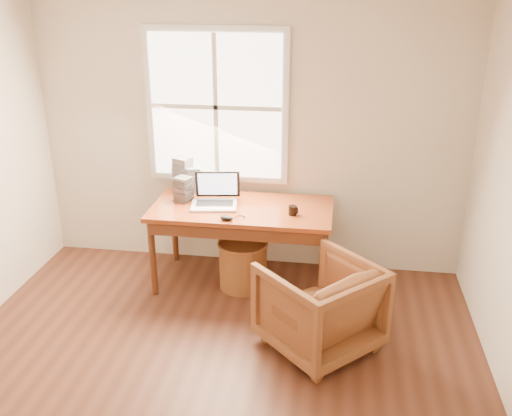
{
  "coord_description": "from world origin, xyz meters",
  "views": [
    {
      "loc": [
        0.83,
        -2.82,
        2.63
      ],
      "look_at": [
        0.15,
        1.65,
        0.81
      ],
      "focal_mm": 40.0,
      "sensor_mm": 36.0,
      "label": 1
    }
  ],
  "objects_px": {
    "laptop": "(213,190)",
    "cd_stack_a": "(193,180)",
    "armchair": "(319,306)",
    "wicker_stool": "(243,265)",
    "desk": "(242,209)",
    "coffee_mug": "(293,210)"
  },
  "relations": [
    {
      "from": "wicker_stool",
      "to": "laptop",
      "type": "distance_m",
      "value": 0.75
    },
    {
      "from": "armchair",
      "to": "cd_stack_a",
      "type": "relative_size",
      "value": 3.06
    },
    {
      "from": "wicker_stool",
      "to": "cd_stack_a",
      "type": "xyz_separation_m",
      "value": [
        -0.53,
        0.37,
        0.66
      ]
    },
    {
      "from": "desk",
      "to": "coffee_mug",
      "type": "xyz_separation_m",
      "value": [
        0.46,
        -0.12,
        0.06
      ]
    },
    {
      "from": "cd_stack_a",
      "to": "armchair",
      "type": "bearing_deg",
      "value": -43.52
    },
    {
      "from": "desk",
      "to": "coffee_mug",
      "type": "bearing_deg",
      "value": -14.03
    },
    {
      "from": "coffee_mug",
      "to": "cd_stack_a",
      "type": "bearing_deg",
      "value": 137.97
    },
    {
      "from": "armchair",
      "to": "wicker_stool",
      "type": "xyz_separation_m",
      "value": [
        -0.73,
        0.83,
        -0.14
      ]
    },
    {
      "from": "wicker_stool",
      "to": "coffee_mug",
      "type": "bearing_deg",
      "value": -4.02
    },
    {
      "from": "desk",
      "to": "armchair",
      "type": "distance_m",
      "value": 1.24
    },
    {
      "from": "desk",
      "to": "armchair",
      "type": "relative_size",
      "value": 2.07
    },
    {
      "from": "desk",
      "to": "coffee_mug",
      "type": "relative_size",
      "value": 19.89
    },
    {
      "from": "desk",
      "to": "cd_stack_a",
      "type": "xyz_separation_m",
      "value": [
        -0.51,
        0.29,
        0.15
      ]
    },
    {
      "from": "wicker_stool",
      "to": "laptop",
      "type": "relative_size",
      "value": 0.96
    },
    {
      "from": "coffee_mug",
      "to": "laptop",
      "type": "bearing_deg",
      "value": 154.16
    },
    {
      "from": "laptop",
      "to": "cd_stack_a",
      "type": "distance_m",
      "value": 0.42
    },
    {
      "from": "laptop",
      "to": "cd_stack_a",
      "type": "height_order",
      "value": "laptop"
    },
    {
      "from": "desk",
      "to": "wicker_stool",
      "type": "height_order",
      "value": "desk"
    },
    {
      "from": "desk",
      "to": "cd_stack_a",
      "type": "bearing_deg",
      "value": 150.95
    },
    {
      "from": "desk",
      "to": "laptop",
      "type": "relative_size",
      "value": 3.56
    },
    {
      "from": "armchair",
      "to": "coffee_mug",
      "type": "distance_m",
      "value": 0.95
    },
    {
      "from": "armchair",
      "to": "cd_stack_a",
      "type": "distance_m",
      "value": 1.81
    }
  ]
}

